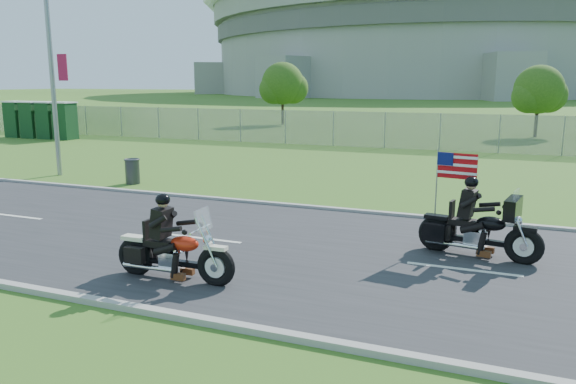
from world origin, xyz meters
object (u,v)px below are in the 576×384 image
at_px(trash_can, 132,172).
at_px(porta_toilet_d, 16,120).
at_px(motorcycle_lead, 173,254).
at_px(motorcycle_follow, 478,231).
at_px(streetlight, 53,29).
at_px(porta_toilet_b, 48,121).
at_px(porta_toilet_c, 32,120).
at_px(porta_toilet_a, 65,121).

bearing_deg(trash_can, porta_toilet_d, 147.62).
distance_m(motorcycle_lead, trash_can, 10.76).
bearing_deg(trash_can, motorcycle_follow, -20.17).
height_order(streetlight, trash_can, streetlight).
relative_size(streetlight, trash_can, 11.28).
xyz_separation_m(porta_toilet_d, motorcycle_lead, (25.20, -19.59, -0.62)).
bearing_deg(trash_can, porta_toilet_b, 143.12).
height_order(porta_toilet_c, porta_toilet_d, same).
distance_m(porta_toilet_b, motorcycle_lead, 29.76).
bearing_deg(motorcycle_follow, streetlight, 171.56).
bearing_deg(porta_toilet_b, porta_toilet_a, 0.00).
relative_size(porta_toilet_a, trash_can, 2.59).
distance_m(porta_toilet_a, trash_can, 18.06).
relative_size(motorcycle_lead, trash_can, 2.80).
bearing_deg(porta_toilet_a, streetlight, -47.09).
bearing_deg(porta_toilet_a, motorcycle_lead, -43.02).
bearing_deg(porta_toilet_a, porta_toilet_b, 180.00).
xyz_separation_m(porta_toilet_a, motorcycle_lead, (21.00, -19.59, -0.62)).
bearing_deg(motorcycle_lead, porta_toilet_d, 140.80).
relative_size(porta_toilet_a, motorcycle_follow, 0.89).
height_order(porta_toilet_d, motorcycle_follow, porta_toilet_d).
relative_size(streetlight, porta_toilet_d, 4.35).
distance_m(porta_toilet_a, porta_toilet_b, 1.40).
xyz_separation_m(streetlight, motorcycle_follow, (16.17, -5.22, -5.04)).
relative_size(streetlight, porta_toilet_b, 4.35).
relative_size(motorcycle_follow, trash_can, 2.92).
bearing_deg(porta_toilet_c, porta_toilet_d, 180.00).
xyz_separation_m(porta_toilet_b, motorcycle_lead, (22.40, -19.59, -0.62)).
xyz_separation_m(streetlight, porta_toilet_c, (-12.82, 10.78, -4.49)).
height_order(porta_toilet_c, motorcycle_lead, porta_toilet_c).
xyz_separation_m(porta_toilet_c, motorcycle_lead, (23.80, -19.59, -0.62)).
distance_m(porta_toilet_a, motorcycle_lead, 28.72).
bearing_deg(porta_toilet_d, trash_can, -32.38).
bearing_deg(porta_toilet_b, porta_toilet_c, 180.00).
height_order(porta_toilet_b, motorcycle_lead, porta_toilet_b).
xyz_separation_m(streetlight, trash_can, (3.90, -0.71, -5.20)).
relative_size(streetlight, porta_toilet_c, 4.35).
bearing_deg(porta_toilet_a, trash_can, -39.55).
distance_m(porta_toilet_b, trash_can, 19.16).
height_order(porta_toilet_a, motorcycle_follow, porta_toilet_a).
bearing_deg(streetlight, porta_toilet_d, 142.83).
bearing_deg(trash_can, porta_toilet_a, 140.45).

